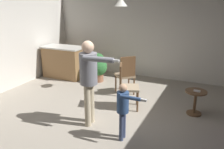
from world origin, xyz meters
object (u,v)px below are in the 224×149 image
(person_child, at_px, (123,106))
(dining_chair_by_counter, at_px, (126,73))
(potted_plant_corner, at_px, (98,66))
(kitchen_counter, at_px, (64,62))
(side_table_by_couch, at_px, (195,100))
(spare_remote_on_table, at_px, (197,91))
(dining_chair_near_wall, at_px, (126,85))
(person_adult, at_px, (89,74))

(person_child, relative_size, dining_chair_by_counter, 1.01)
(potted_plant_corner, bearing_deg, kitchen_counter, -176.68)
(side_table_by_couch, bearing_deg, spare_remote_on_table, -69.99)
(potted_plant_corner, relative_size, spare_remote_on_table, 6.44)
(dining_chair_near_wall, xyz_separation_m, spare_remote_on_table, (1.44, 0.27, -0.01))
(dining_chair_by_counter, distance_m, spare_remote_on_table, 1.80)
(kitchen_counter, relative_size, dining_chair_by_counter, 1.26)
(person_child, bearing_deg, dining_chair_by_counter, -160.06)
(kitchen_counter, xyz_separation_m, person_child, (2.94, -2.45, 0.15))
(side_table_by_couch, distance_m, person_child, 1.83)
(kitchen_counter, height_order, person_adult, person_adult)
(spare_remote_on_table, bearing_deg, potted_plant_corner, 159.45)
(person_adult, bearing_deg, spare_remote_on_table, 118.84)
(dining_chair_by_counter, bearing_deg, potted_plant_corner, 109.65)
(dining_chair_near_wall, bearing_deg, spare_remote_on_table, 80.13)
(side_table_by_couch, distance_m, potted_plant_corner, 3.00)
(person_child, bearing_deg, potted_plant_corner, -144.44)
(kitchen_counter, xyz_separation_m, spare_remote_on_table, (3.96, -1.00, 0.06))
(dining_chair_by_counter, height_order, potted_plant_corner, dining_chair_by_counter)
(person_child, xyz_separation_m, spare_remote_on_table, (1.02, 1.45, -0.09))
(person_adult, xyz_separation_m, dining_chair_by_counter, (0.06, 1.70, -0.46))
(potted_plant_corner, bearing_deg, dining_chair_near_wall, -43.70)
(dining_chair_near_wall, distance_m, potted_plant_corner, 1.93)
(dining_chair_by_counter, distance_m, dining_chair_near_wall, 0.80)
(side_table_by_couch, xyz_separation_m, person_child, (-1.01, -1.50, 0.30))
(dining_chair_by_counter, bearing_deg, spare_remote_on_table, -57.92)
(kitchen_counter, bearing_deg, dining_chair_by_counter, -13.08)
(kitchen_counter, xyz_separation_m, dining_chair_near_wall, (2.52, -1.27, 0.07))
(person_adult, height_order, spare_remote_on_table, person_adult)
(kitchen_counter, bearing_deg, person_adult, -45.64)
(dining_chair_by_counter, relative_size, spare_remote_on_table, 7.69)
(dining_chair_by_counter, bearing_deg, person_adult, -134.60)
(person_adult, xyz_separation_m, person_child, (0.77, -0.24, -0.38))
(spare_remote_on_table, bearing_deg, person_child, -125.12)
(kitchen_counter, xyz_separation_m, person_adult, (2.17, -2.22, 0.53))
(kitchen_counter, distance_m, dining_chair_by_counter, 2.29)
(side_table_by_couch, distance_m, spare_remote_on_table, 0.22)
(side_table_by_couch, xyz_separation_m, potted_plant_corner, (-2.82, 1.02, 0.13))
(person_child, bearing_deg, kitchen_counter, -130.01)
(person_child, bearing_deg, side_table_by_couch, 145.86)
(dining_chair_by_counter, relative_size, dining_chair_near_wall, 1.00)
(kitchen_counter, height_order, spare_remote_on_table, kitchen_counter)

